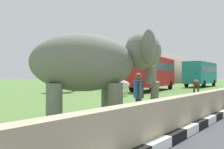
{
  "coord_description": "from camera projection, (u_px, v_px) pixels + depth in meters",
  "views": [
    {
      "loc": [
        -3.51,
        1.45,
        1.56
      ],
      "look_at": [
        2.21,
        5.88,
        1.6
      ],
      "focal_mm": 38.7,
      "sensor_mm": 36.0,
      "label": 1
    }
  ],
  "objects": [
    {
      "name": "cow_mid",
      "position": [
        196.0,
        83.0,
        22.71
      ],
      "size": [
        1.93,
        0.96,
        1.23
      ],
      "color": "#473323",
      "rests_on": "ground_plane"
    },
    {
      "name": "hill_east",
      "position": [
        147.0,
        82.0,
        66.53
      ],
      "size": [
        40.2,
        32.16,
        15.56
      ],
      "color": "#716753",
      "rests_on": "ground_plane"
    },
    {
      "name": "elephant",
      "position": [
        96.0,
        64.0,
        7.22
      ],
      "size": [
        3.92,
        3.69,
        2.91
      ],
      "color": "slate",
      "rests_on": "ground_plane"
    },
    {
      "name": "barrier_parapet",
      "position": [
        166.0,
        119.0,
        5.93
      ],
      "size": [
        28.0,
        0.36,
        1.0
      ],
      "primitive_type": "cube",
      "color": "tan",
      "rests_on": "ground_plane"
    },
    {
      "name": "tree_distant",
      "position": [
        74.0,
        49.0,
        24.17
      ],
      "size": [
        2.72,
        2.72,
        5.64
      ],
      "color": "brown",
      "rests_on": "ground_plane"
    },
    {
      "name": "cow_near",
      "position": [
        121.0,
        85.0,
        18.21
      ],
      "size": [
        1.9,
        1.14,
        1.23
      ],
      "color": "beige",
      "rests_on": "ground_plane"
    },
    {
      "name": "person_handler",
      "position": [
        138.0,
        95.0,
        8.06
      ],
      "size": [
        0.5,
        0.53,
        1.66
      ],
      "color": "navy",
      "rests_on": "ground_plane"
    },
    {
      "name": "bus_red",
      "position": [
        153.0,
        71.0,
        25.95
      ],
      "size": [
        9.52,
        4.07,
        3.5
      ],
      "color": "#B21E1E",
      "rests_on": "ground_plane"
    },
    {
      "name": "bus_teal",
      "position": [
        201.0,
        72.0,
        34.93
      ],
      "size": [
        8.85,
        2.85,
        3.5
      ],
      "color": "teal",
      "rests_on": "ground_plane"
    }
  ]
}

